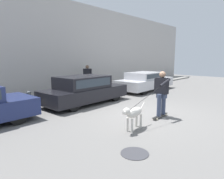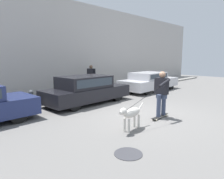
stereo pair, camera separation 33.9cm
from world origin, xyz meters
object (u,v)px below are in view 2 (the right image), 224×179
(dog, at_px, (131,114))
(skateboarder, at_px, (162,92))
(pedestrian_with_bag, at_px, (91,76))
(parked_car_1, at_px, (87,90))
(fire_hydrant, at_px, (31,99))
(parked_car_2, at_px, (149,82))

(dog, relative_size, skateboarder, 0.49)
(dog, xyz_separation_m, pedestrian_with_bag, (3.52, 6.16, 0.46))
(parked_car_1, distance_m, dog, 4.01)
(dog, bearing_deg, pedestrian_with_bag, -126.14)
(skateboarder, distance_m, fire_hydrant, 5.31)
(parked_car_2, bearing_deg, dog, -151.23)
(dog, distance_m, pedestrian_with_bag, 7.11)
(parked_car_1, height_order, skateboarder, skateboarder)
(fire_hydrant, bearing_deg, skateboarder, -59.13)
(pedestrian_with_bag, bearing_deg, skateboarder, -132.14)
(parked_car_1, bearing_deg, dog, -110.90)
(parked_car_2, distance_m, pedestrian_with_bag, 3.80)
(parked_car_2, bearing_deg, pedestrian_with_bag, 139.53)
(pedestrian_with_bag, relative_size, fire_hydrant, 1.96)
(parked_car_1, xyz_separation_m, fire_hydrant, (-2.33, 0.77, -0.21))
(parked_car_2, xyz_separation_m, skateboarder, (-4.76, -3.77, 0.35))
(parked_car_1, height_order, pedestrian_with_bag, pedestrian_with_bag)
(parked_car_2, height_order, pedestrian_with_bag, pedestrian_with_bag)
(parked_car_2, distance_m, skateboarder, 6.08)
(skateboarder, distance_m, pedestrian_with_bag, 6.40)
(dog, bearing_deg, parked_car_1, -115.61)
(dog, height_order, skateboarder, skateboarder)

